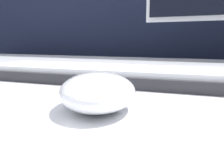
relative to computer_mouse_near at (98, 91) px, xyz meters
name	(u,v)px	position (x,y,z in m)	size (l,w,h in m)	color
partition_panel	(186,52)	(-0.06, 0.92, 0.00)	(5.00, 0.03, 1.49)	black
computer_mouse_near	(98,91)	(0.00, 0.00, 0.00)	(0.11, 0.13, 0.03)	white
keyboard	(103,74)	(-0.07, 0.16, -0.01)	(0.44, 0.14, 0.02)	#28282D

